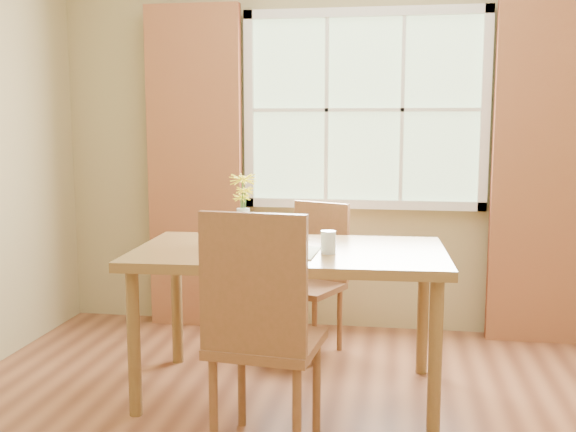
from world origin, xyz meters
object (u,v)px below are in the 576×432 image
Objects in this scene: chair_far at (312,271)px; water_glass at (328,243)px; chair_near at (260,325)px; dining_table at (290,264)px; flower_vase at (243,201)px; croissant_sandwich at (276,237)px.

chair_far reaches higher than water_glass.
water_glass is at bearing 76.70° from chair_near.
water_glass is (0.18, -0.78, 0.32)m from chair_far.
chair_far reaches higher than dining_table.
flower_vase is at bearing 150.91° from water_glass.
croissant_sandwich is 0.43m from flower_vase.
flower_vase is at bearing 113.12° from chair_near.
chair_near is (-0.01, -0.71, -0.11)m from dining_table.
croissant_sandwich is at bearing -111.33° from dining_table.
croissant_sandwich is (-0.05, -0.14, 0.16)m from dining_table.
flower_vase reaches higher than chair_near.
croissant_sandwich reaches higher than water_glass.
chair_far is at bearing 102.74° from water_glass.
chair_far is 0.77m from flower_vase.
dining_table is 0.46m from flower_vase.
chair_far is at bearing 94.26° from chair_near.
chair_far is at bearing 85.03° from dining_table.
water_glass is 0.59m from flower_vase.
dining_table is 0.22m from croissant_sandwich.
croissant_sandwich is 1.71× the size of water_glass.
flower_vase is at bearing -98.93° from chair_far.
chair_far is 8.19× the size of water_glass.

